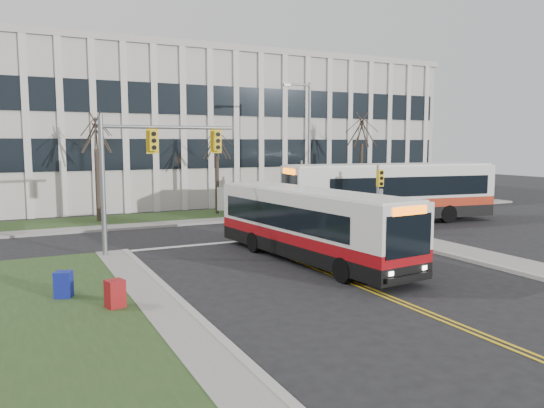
{
  "coord_description": "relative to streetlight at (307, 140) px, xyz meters",
  "views": [
    {
      "loc": [
        -10.81,
        -16.42,
        4.99
      ],
      "look_at": [
        0.68,
        6.89,
        2.0
      ],
      "focal_mm": 35.0,
      "sensor_mm": 36.0,
      "label": 1
    }
  ],
  "objects": [
    {
      "name": "streetlight",
      "position": [
        0.0,
        0.0,
        0.0
      ],
      "size": [
        2.15,
        0.25,
        9.2
      ],
      "color": "slate",
      "rests_on": "ground"
    },
    {
      "name": "sidewalk_cross",
      "position": [
        -3.03,
        -1.0,
        -5.12
      ],
      "size": [
        44.0,
        1.6,
        0.14
      ],
      "primitive_type": "cube",
      "color": "#9E9B93",
      "rests_on": "ground"
    },
    {
      "name": "tree_left",
      "position": [
        -14.03,
        1.8,
        0.32
      ],
      "size": [
        1.8,
        1.8,
        7.7
      ],
      "color": "#42352B",
      "rests_on": "ground"
    },
    {
      "name": "sidewalk_west",
      "position": [
        -15.03,
        -21.2,
        -5.12
      ],
      "size": [
        1.2,
        26.0,
        0.14
      ],
      "primitive_type": "cube",
      "color": "#9E9B93",
      "rests_on": "ground"
    },
    {
      "name": "grass_verge",
      "position": [
        -18.03,
        -21.2,
        -5.13
      ],
      "size": [
        5.0,
        26.0,
        0.12
      ],
      "primitive_type": "cube",
      "color": "#2B461E",
      "rests_on": "ground"
    },
    {
      "name": "signal_pole_far",
      "position": [
        -0.83,
        -0.8,
        -2.69
      ],
      "size": [
        0.34,
        0.39,
        3.8
      ],
      "color": "slate",
      "rests_on": "ground"
    },
    {
      "name": "directory_sign",
      "position": [
        -5.53,
        1.3,
        -4.02
      ],
      "size": [
        1.5,
        0.12,
        2.0
      ],
      "color": "slate",
      "rests_on": "ground"
    },
    {
      "name": "newspaper_box_blue",
      "position": [
        -17.53,
        -14.99,
        -4.72
      ],
      "size": [
        0.64,
        0.61,
        0.95
      ],
      "primitive_type": "cube",
      "rotation": [
        0.0,
        0.0,
        -0.41
      ],
      "color": "navy",
      "rests_on": "ground"
    },
    {
      "name": "newspaper_box_red",
      "position": [
        -16.25,
        -16.78,
        -4.72
      ],
      "size": [
        0.61,
        0.58,
        0.95
      ],
      "primitive_type": "cube",
      "rotation": [
        0.0,
        0.0,
        0.29
      ],
      "color": "maroon",
      "rests_on": "ground"
    },
    {
      "name": "mast_arm_signal",
      "position": [
        -13.65,
        -9.04,
        -0.94
      ],
      "size": [
        6.11,
        0.38,
        6.2
      ],
      "color": "slate",
      "rests_on": "ground"
    },
    {
      "name": "signal_pole_near",
      "position": [
        -0.83,
        -9.3,
        -2.69
      ],
      "size": [
        0.34,
        0.39,
        3.8
      ],
      "color": "slate",
      "rests_on": "ground"
    },
    {
      "name": "ground",
      "position": [
        -8.03,
        -16.2,
        -5.19
      ],
      "size": [
        120.0,
        120.0,
        0.0
      ],
      "primitive_type": "plane",
      "color": "black",
      "rests_on": "ground"
    },
    {
      "name": "tree_right",
      "position": [
        5.97,
        1.8,
        0.71
      ],
      "size": [
        1.8,
        1.8,
        8.25
      ],
      "color": "#42352B",
      "rests_on": "ground"
    },
    {
      "name": "tree_mid",
      "position": [
        -6.03,
        2.0,
        -0.31
      ],
      "size": [
        1.8,
        1.8,
        6.82
      ],
      "color": "#42352B",
      "rests_on": "ground"
    },
    {
      "name": "bus_main",
      "position": [
        -7.6,
        -13.44,
        -3.71
      ],
      "size": [
        3.57,
        11.36,
        2.98
      ],
      "primitive_type": null,
      "rotation": [
        0.0,
        0.0,
        0.1
      ],
      "color": "silver",
      "rests_on": "ground"
    },
    {
      "name": "building_lawn",
      "position": [
        -3.03,
        1.8,
        -5.13
      ],
      "size": [
        44.0,
        5.0,
        0.12
      ],
      "primitive_type": "cube",
      "color": "#2B461E",
      "rests_on": "ground"
    },
    {
      "name": "office_building",
      "position": [
        -3.03,
        13.8,
        0.81
      ],
      "size": [
        40.0,
        16.0,
        12.0
      ],
      "primitive_type": "cube",
      "color": "#BAB7AC",
      "rests_on": "ground"
    },
    {
      "name": "bus_cross",
      "position": [
        2.48,
        -6.18,
        -3.38
      ],
      "size": [
        13.84,
        4.63,
        3.62
      ],
      "primitive_type": null,
      "rotation": [
        0.0,
        0.0,
        -1.7
      ],
      "color": "silver",
      "rests_on": "ground"
    }
  ]
}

